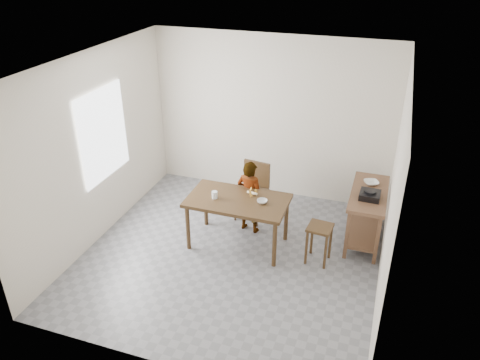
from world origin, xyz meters
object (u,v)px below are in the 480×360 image
(prep_counter, at_px, (366,216))
(stool, at_px, (319,244))
(dining_table, at_px, (238,222))
(dining_chair, at_px, (251,193))
(child, at_px, (250,197))

(prep_counter, height_order, stool, prep_counter)
(dining_table, xyz_separation_m, stool, (1.17, -0.03, -0.09))
(dining_chair, bearing_deg, dining_table, -79.20)
(child, bearing_deg, prep_counter, -159.24)
(child, relative_size, stool, 2.04)
(child, relative_size, dining_chair, 1.27)
(dining_table, height_order, stool, dining_table)
(child, xyz_separation_m, stool, (1.12, -0.44, -0.29))
(stool, bearing_deg, dining_table, 178.68)
(stool, bearing_deg, dining_chair, 147.28)
(prep_counter, distance_m, child, 1.71)
(stool, bearing_deg, prep_counter, 52.96)
(dining_chair, bearing_deg, stool, -24.48)
(prep_counter, relative_size, dining_chair, 1.34)
(dining_table, xyz_separation_m, prep_counter, (1.72, 0.70, 0.03))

